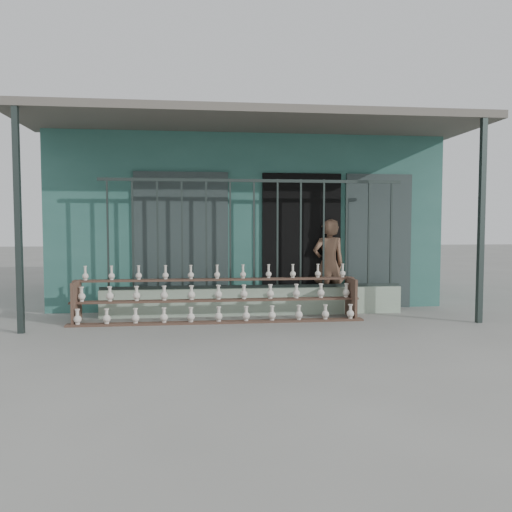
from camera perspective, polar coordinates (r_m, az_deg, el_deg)
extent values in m
plane|color=slate|center=(7.09, 0.92, -8.59)|extent=(60.00, 60.00, 0.00)
cube|color=#2B5C53|center=(11.21, -1.90, 4.09)|extent=(7.00, 5.00, 3.20)
cube|color=black|center=(8.88, 5.18, 1.65)|extent=(1.40, 0.12, 2.40)
cube|color=#232E2E|center=(8.67, -8.50, 1.58)|extent=(1.60, 0.08, 2.40)
cube|color=#232E2E|center=(9.23, 13.78, 1.63)|extent=(1.20, 0.08, 2.40)
cube|color=#59544C|center=(8.29, -0.16, 15.08)|extent=(7.40, 2.00, 0.12)
cube|color=#283330|center=(7.54, -25.54, 3.65)|extent=(0.08, 0.08, 3.10)
cube|color=#283330|center=(8.29, 24.36, 3.64)|extent=(0.08, 0.08, 3.10)
cube|color=#96AE95|center=(8.32, -0.23, -5.21)|extent=(5.00, 0.20, 0.45)
cube|color=#283330|center=(8.31, -16.58, 2.42)|extent=(0.03, 0.03, 1.80)
cube|color=#283330|center=(8.25, -13.90, 2.46)|extent=(0.03, 0.03, 1.80)
cube|color=#283330|center=(8.21, -11.19, 2.49)|extent=(0.03, 0.03, 1.80)
cube|color=#283330|center=(8.18, -8.45, 2.52)|extent=(0.03, 0.03, 1.80)
cube|color=#283330|center=(8.18, -5.70, 2.54)|extent=(0.03, 0.03, 1.80)
cube|color=#283330|center=(8.19, -2.96, 2.55)|extent=(0.03, 0.03, 1.80)
cube|color=#283330|center=(8.23, -0.23, 2.56)|extent=(0.03, 0.03, 1.80)
cube|color=#283330|center=(8.28, 2.46, 2.56)|extent=(0.03, 0.03, 1.80)
cube|color=#283330|center=(8.35, 5.12, 2.56)|extent=(0.03, 0.03, 1.80)
cube|color=#283330|center=(8.43, 7.73, 2.55)|extent=(0.03, 0.03, 1.80)
cube|color=#283330|center=(8.54, 10.29, 2.54)|extent=(0.03, 0.03, 1.80)
cube|color=#283330|center=(8.66, 12.77, 2.52)|extent=(0.03, 0.03, 1.80)
cube|color=#283330|center=(8.80, 15.18, 2.50)|extent=(0.03, 0.03, 1.80)
cube|color=#283330|center=(8.26, -0.24, 8.61)|extent=(5.00, 0.04, 0.05)
cube|color=#283330|center=(8.29, -0.23, -3.50)|extent=(5.00, 0.04, 0.05)
cube|color=brown|center=(7.67, -4.29, -7.55)|extent=(4.50, 0.18, 0.03)
cube|color=brown|center=(7.87, -4.37, -5.06)|extent=(4.50, 0.18, 0.03)
cube|color=brown|center=(8.08, -4.44, -2.69)|extent=(4.50, 0.18, 0.03)
cube|color=brown|center=(8.08, -19.84, -4.99)|extent=(0.04, 0.55, 0.64)
cube|color=brown|center=(8.23, 10.82, -4.70)|extent=(0.04, 0.55, 0.64)
imported|color=brown|center=(8.89, 8.30, -0.97)|extent=(0.62, 0.44, 1.59)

